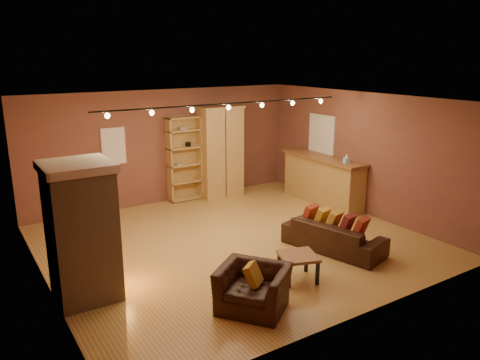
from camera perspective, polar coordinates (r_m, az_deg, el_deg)
floor at (r=9.37m, az=-0.65°, el=-7.58°), size 7.00×7.00×0.00m
ceiling at (r=8.69m, az=-0.71°, el=9.72°), size 7.00×7.00×0.00m
back_wall at (r=11.75m, az=-9.11°, el=4.04°), size 7.00×0.02×2.80m
left_wall at (r=7.75m, az=-23.26°, el=-2.77°), size 0.02×6.50×2.80m
right_wall at (r=11.13m, az=14.82°, el=3.12°), size 0.02×6.50×2.80m
fireplace at (r=7.37m, az=-18.66°, el=-5.99°), size 1.01×0.98×2.12m
back_window at (r=11.26m, az=-15.17°, el=4.00°), size 0.56×0.04×0.86m
bookcase at (r=11.89m, az=-6.93°, el=2.70°), size 0.87×0.34×2.14m
armoire at (r=12.15m, az=-2.45°, el=3.52°), size 1.16×0.66×2.35m
bar_counter at (r=11.79m, az=10.05°, el=0.05°), size 0.66×2.48×1.19m
tissue_box at (r=11.03m, az=12.86°, el=2.48°), size 0.15×0.15×0.22m
right_window at (r=12.04m, az=9.92°, el=5.48°), size 0.05×0.90×1.00m
loveseat at (r=9.06m, az=11.36°, el=-6.04°), size 1.04×2.01×0.79m
armchair at (r=6.93m, az=1.61°, el=-12.24°), size 1.10×1.17×0.86m
coffee_table at (r=7.82m, az=7.11°, el=-9.46°), size 0.74×0.74×0.44m
track_rail at (r=8.87m, az=-1.40°, el=9.07°), size 5.20×0.09×0.13m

